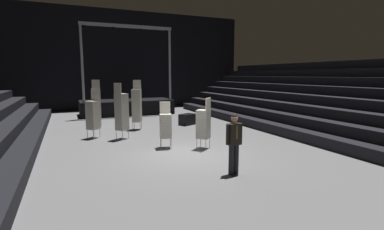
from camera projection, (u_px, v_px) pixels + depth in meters
ground_plane at (188, 155)px, 10.43m from camera, size 22.00×30.00×0.10m
arena_end_wall at (117, 60)px, 23.49m from camera, size 22.00×0.30×8.00m
bleacher_bank_right at (329, 96)px, 14.24m from camera, size 6.00×24.00×3.60m
stage_riser at (127, 105)px, 20.73m from camera, size 6.38×2.65×6.10m
man_with_tie at (234, 140)px, 8.14m from camera, size 0.57×0.29×1.75m
chair_stack_front_left at (166, 125)px, 11.12m from camera, size 0.54×0.54×1.79m
chair_stack_front_right at (137, 105)px, 14.82m from camera, size 0.58×0.58×2.56m
chair_stack_mid_left at (122, 111)px, 12.62m from camera, size 0.61×0.61×2.48m
chair_stack_mid_right at (96, 103)px, 15.61m from camera, size 0.45×0.45×2.56m
chair_stack_mid_centre at (204, 123)px, 11.00m from camera, size 0.62×0.62×1.96m
chair_stack_rear_left at (93, 114)px, 12.84m from camera, size 0.62×0.62×2.14m
equipment_road_case at (187, 119)px, 16.39m from camera, size 1.07×0.93×0.61m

